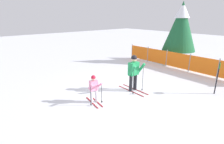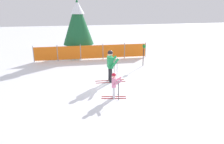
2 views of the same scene
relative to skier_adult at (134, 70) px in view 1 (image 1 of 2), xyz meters
The scene contains 6 objects.
ground_plane 1.09m from the skier_adult, 144.64° to the right, with size 60.00×60.00×0.00m, color white.
skier_adult is the anchor object (origin of this frame).
skier_child 2.19m from the skier_adult, 95.51° to the right, with size 1.16×0.56×1.21m.
safety_fence 5.01m from the skier_adult, 96.59° to the left, with size 8.53×0.07×1.19m.
conifer_far 6.91m from the skier_adult, 102.83° to the left, with size 2.41×2.41×4.48m.
trail_marker 3.78m from the skier_adult, 43.75° to the left, with size 0.14×0.26×1.53m.
Camera 1 is at (5.57, -5.68, 3.51)m, focal length 28.00 mm.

